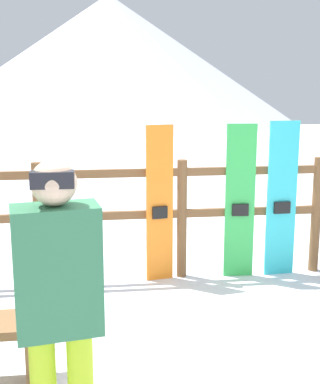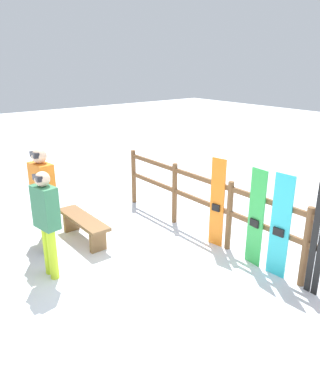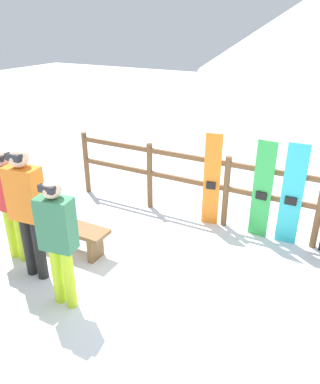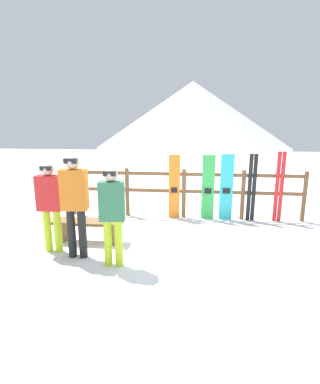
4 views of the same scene
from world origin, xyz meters
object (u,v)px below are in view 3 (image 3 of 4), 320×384
at_px(snowboard_orange, 212,181).
at_px(snowboard_green, 262,191).
at_px(snowboard_cyan, 292,196).
at_px(person_red, 9,199).
at_px(person_orange, 27,205).
at_px(bench, 67,230).
at_px(person_plaid_green, 58,236).

height_order(snowboard_orange, snowboard_green, snowboard_green).
distance_m(snowboard_green, snowboard_cyan, 0.44).
distance_m(snowboard_orange, snowboard_cyan, 1.25).
height_order(person_red, person_orange, person_orange).
distance_m(person_orange, snowboard_green, 3.38).
distance_m(person_orange, snowboard_cyan, 3.69).
bearing_deg(snowboard_cyan, snowboard_orange, -180.00).
height_order(person_orange, snowboard_green, person_orange).
height_order(person_orange, snowboard_orange, person_orange).
relative_size(person_orange, snowboard_green, 1.15).
bearing_deg(person_orange, bench, 94.14).
xyz_separation_m(snowboard_green, snowboard_cyan, (0.44, 0.00, 0.01)).
xyz_separation_m(bench, snowboard_cyan, (2.83, 1.74, 0.46)).
xyz_separation_m(person_orange, snowboard_orange, (1.53, 2.42, -0.27)).
distance_m(bench, person_orange, 0.99).
bearing_deg(person_orange, person_red, 161.20).
bearing_deg(bench, snowboard_orange, 47.81).
bearing_deg(snowboard_cyan, snowboard_green, -180.00).
relative_size(person_plaid_green, snowboard_green, 1.04).
height_order(bench, person_orange, person_orange).
height_order(snowboard_orange, snowboard_cyan, snowboard_cyan).
relative_size(person_orange, snowboard_cyan, 1.13).
xyz_separation_m(person_orange, snowboard_cyan, (2.78, 2.42, -0.26)).
xyz_separation_m(person_orange, snowboard_green, (2.35, 2.42, -0.27)).
xyz_separation_m(snowboard_orange, snowboard_green, (0.82, 0.00, 0.00)).
bearing_deg(bench, person_plaid_green, -50.58).
relative_size(person_red, snowboard_orange, 1.04).
distance_m(person_plaid_green, person_orange, 0.76).
xyz_separation_m(person_red, snowboard_green, (2.88, 2.24, -0.17)).
height_order(person_plaid_green, person_red, person_plaid_green).
height_order(bench, snowboard_green, snowboard_green).
bearing_deg(snowboard_orange, person_orange, -122.31).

